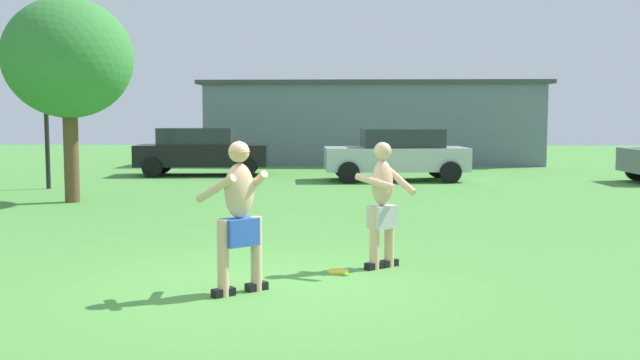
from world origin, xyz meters
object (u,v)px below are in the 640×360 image
at_px(player_with_cap, 239,210).
at_px(car_black_far_end, 201,151).
at_px(frisbee, 338,271).
at_px(tree_left_field, 68,59).
at_px(car_silver_mid_lot, 397,154).
at_px(player_in_gray, 383,203).
at_px(lamp_post, 45,65).

height_order(player_with_cap, car_black_far_end, player_with_cap).
distance_m(frisbee, tree_left_field, 10.05).
xyz_separation_m(frisbee, car_silver_mid_lot, (1.61, 12.98, 0.81)).
relative_size(car_silver_mid_lot, car_black_far_end, 1.00).
distance_m(player_in_gray, lamp_post, 13.32).
bearing_deg(tree_left_field, player_with_cap, -58.20).
bearing_deg(player_in_gray, tree_left_field, 134.65).
xyz_separation_m(frisbee, tree_left_field, (-6.23, 7.18, 3.25)).
distance_m(player_with_cap, frisbee, 1.81).
distance_m(player_with_cap, lamp_post, 13.45).
distance_m(car_black_far_end, lamp_post, 6.14).
bearing_deg(frisbee, car_silver_mid_lot, 82.94).
distance_m(frisbee, car_black_far_end, 15.48).
xyz_separation_m(player_with_cap, car_black_far_end, (-3.70, 15.82, -0.12)).
xyz_separation_m(frisbee, lamp_post, (-8.05, 10.15, 3.32)).
bearing_deg(player_with_cap, car_black_far_end, 103.18).
relative_size(car_silver_mid_lot, lamp_post, 0.82).
bearing_deg(car_black_far_end, car_silver_mid_lot, -15.05).
relative_size(player_in_gray, lamp_post, 0.31).
relative_size(car_black_far_end, lamp_post, 0.82).
bearing_deg(car_black_far_end, frisbee, -71.95).
height_order(player_with_cap, car_silver_mid_lot, player_with_cap).
bearing_deg(car_silver_mid_lot, car_black_far_end, 164.95).
relative_size(player_with_cap, tree_left_field, 0.37).
xyz_separation_m(player_with_cap, player_in_gray, (1.66, 1.41, -0.09)).
height_order(player_in_gray, car_black_far_end, player_in_gray).
height_order(car_silver_mid_lot, tree_left_field, tree_left_field).
bearing_deg(player_with_cap, car_silver_mid_lot, 79.18).
bearing_deg(player_in_gray, car_black_far_end, 110.42).
bearing_deg(player_in_gray, player_with_cap, -139.62).
bearing_deg(frisbee, lamp_post, 128.42).
bearing_deg(frisbee, player_in_gray, 27.48).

